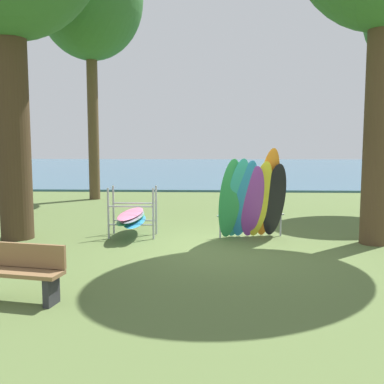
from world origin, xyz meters
TOP-DOWN VIEW (x-y plane):
  - ground_plane at (0.00, 0.00)m, footprint 80.00×80.00m
  - lake_water at (0.00, 29.20)m, footprint 80.00×36.00m
  - tree_far_left_back at (-5.08, 8.52)m, footprint 4.15×4.15m
  - leaning_board_pile at (0.64, 0.99)m, footprint 1.74×1.26m
  - board_storage_rack at (-2.30, 1.28)m, footprint 1.15×2.13m
  - park_bench at (-3.22, -3.36)m, footprint 1.45×0.67m

SIDE VIEW (x-z plane):
  - ground_plane at x=0.00m, z-range 0.00..0.00m
  - lake_water at x=0.00m, z-range 0.00..0.10m
  - park_bench at x=-3.22m, z-range 0.03..0.88m
  - board_storage_rack at x=-2.30m, z-range -0.13..1.12m
  - leaning_board_pile at x=0.64m, z-range -0.13..2.10m
  - tree_far_left_back at x=-5.08m, z-range 2.71..13.05m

